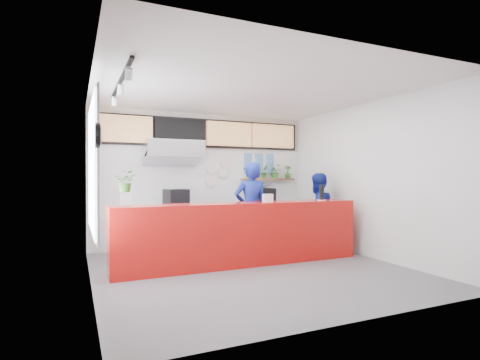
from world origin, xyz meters
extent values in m
plane|color=slate|center=(0.00, 0.00, 0.00)|extent=(5.00, 5.00, 0.00)
plane|color=silver|center=(0.00, 0.00, 3.00)|extent=(5.00, 5.00, 0.00)
plane|color=white|center=(0.00, 2.50, 1.50)|extent=(5.00, 0.00, 5.00)
plane|color=white|center=(-2.50, 0.00, 1.50)|extent=(0.00, 5.00, 5.00)
plane|color=white|center=(2.50, 0.00, 1.50)|extent=(0.00, 5.00, 5.00)
cube|color=red|center=(0.00, 0.40, 0.55)|extent=(4.50, 0.60, 1.10)
cube|color=beige|center=(0.00, 2.49, 2.60)|extent=(5.00, 0.02, 0.80)
cube|color=#B2B5BA|center=(-0.80, 2.20, 0.45)|extent=(1.80, 0.60, 0.90)
cube|color=black|center=(-0.73, 2.20, 1.10)|extent=(0.51, 0.51, 0.40)
cube|color=#B2B5BA|center=(-0.80, 2.15, 2.15)|extent=(1.20, 0.70, 0.35)
cube|color=#B2B5BA|center=(-0.80, 2.15, 1.95)|extent=(1.20, 0.69, 0.31)
cube|color=#B2B5BA|center=(1.50, 2.20, 0.45)|extent=(1.80, 0.60, 0.90)
cube|color=black|center=(1.30, 2.20, 1.09)|extent=(0.63, 0.46, 0.39)
cube|color=#ACAFB4|center=(1.30, 2.20, 1.38)|extent=(0.65, 0.46, 0.06)
cube|color=brown|center=(1.60, 2.40, 1.50)|extent=(1.40, 0.18, 0.04)
cube|color=tan|center=(-1.75, 2.38, 2.55)|extent=(1.10, 0.10, 0.55)
cube|color=black|center=(-0.59, 2.38, 2.55)|extent=(1.10, 0.10, 0.55)
cube|color=tan|center=(0.57, 2.38, 2.55)|extent=(1.10, 0.10, 0.55)
cube|color=tan|center=(1.73, 2.38, 2.55)|extent=(1.10, 0.10, 0.55)
cube|color=black|center=(0.00, 2.46, 2.55)|extent=(4.80, 0.04, 0.65)
cube|color=silver|center=(-2.47, 0.30, 1.70)|extent=(0.04, 2.20, 1.90)
cube|color=#B2B5BA|center=(-2.45, 0.30, 1.70)|extent=(0.03, 2.30, 2.00)
cylinder|color=black|center=(-2.46, -0.90, 2.05)|extent=(0.05, 0.30, 0.30)
cylinder|color=white|center=(-2.43, -0.90, 2.05)|extent=(0.02, 0.26, 0.26)
cube|color=black|center=(-2.10, 0.00, 2.94)|extent=(0.05, 2.40, 0.04)
cylinder|color=silver|center=(0.15, 2.47, 1.75)|extent=(0.24, 0.03, 0.24)
cylinder|color=silver|center=(0.45, 2.47, 1.65)|extent=(0.24, 0.03, 0.24)
cylinder|color=silver|center=(0.15, 2.47, 1.45)|extent=(0.24, 0.03, 0.24)
cylinder|color=silver|center=(0.50, 2.47, 1.90)|extent=(0.24, 0.03, 0.24)
cube|color=#598CBF|center=(1.10, 2.48, 2.00)|extent=(0.20, 0.02, 0.25)
cube|color=#598CBF|center=(1.40, 2.48, 2.00)|extent=(0.20, 0.02, 0.25)
cube|color=#598CBF|center=(1.70, 2.48, 2.00)|extent=(0.20, 0.02, 0.25)
cube|color=#598CBF|center=(1.10, 2.48, 1.75)|extent=(0.20, 0.02, 0.25)
cube|color=#598CBF|center=(1.40, 2.48, 1.75)|extent=(0.20, 0.02, 0.25)
cube|color=#598CBF|center=(1.70, 2.48, 1.75)|extent=(0.20, 0.02, 0.25)
imported|color=navy|center=(0.45, 0.95, 0.93)|extent=(0.72, 0.52, 1.85)
imported|color=navy|center=(1.99, 0.91, 0.82)|extent=(0.87, 0.72, 1.64)
imported|color=#306222|center=(1.11, 2.40, 1.68)|extent=(0.17, 0.12, 0.31)
imported|color=#306222|center=(1.49, 2.40, 1.69)|extent=(0.21, 0.18, 0.33)
imported|color=#306222|center=(1.80, 2.40, 1.69)|extent=(0.35, 0.32, 0.34)
imported|color=#306222|center=(2.16, 2.40, 1.68)|extent=(0.22, 0.21, 0.32)
cylinder|color=silver|center=(-1.98, 0.36, 1.20)|extent=(0.20, 0.20, 0.21)
imported|color=#306222|center=(-1.98, 0.36, 1.49)|extent=(0.38, 0.36, 0.33)
cube|color=silver|center=(0.47, 0.31, 1.18)|extent=(0.18, 0.12, 0.15)
cylinder|color=silver|center=(1.66, 0.33, 1.11)|extent=(0.22, 0.22, 0.01)
cylinder|color=black|center=(1.66, 0.33, 1.26)|extent=(0.07, 0.07, 0.29)
camera|label=1|loc=(-2.71, -5.65, 1.56)|focal=28.00mm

